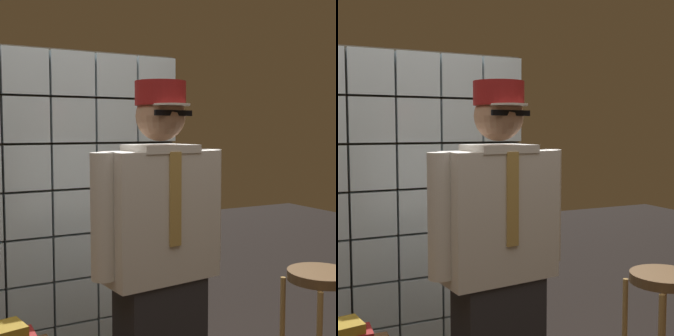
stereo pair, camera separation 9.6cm
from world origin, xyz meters
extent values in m
cube|color=silver|center=(0.43, 1.40, 0.13)|extent=(0.27, 0.08, 0.27)
cube|color=silver|center=(0.71, 1.40, 0.13)|extent=(0.27, 0.08, 0.27)
cube|color=silver|center=(-0.14, 1.40, 0.42)|extent=(0.27, 0.08, 0.27)
cube|color=silver|center=(0.14, 1.40, 0.42)|extent=(0.27, 0.08, 0.27)
cube|color=silver|center=(0.43, 1.40, 0.42)|extent=(0.27, 0.08, 0.27)
cube|color=silver|center=(0.71, 1.40, 0.42)|extent=(0.27, 0.08, 0.27)
cube|color=silver|center=(-0.14, 1.40, 0.70)|extent=(0.27, 0.08, 0.27)
cube|color=silver|center=(0.14, 1.40, 0.70)|extent=(0.27, 0.08, 0.27)
cube|color=silver|center=(0.43, 1.40, 0.70)|extent=(0.27, 0.08, 0.27)
cube|color=silver|center=(0.71, 1.40, 0.70)|extent=(0.27, 0.08, 0.27)
cube|color=silver|center=(-0.14, 1.40, 0.98)|extent=(0.27, 0.08, 0.27)
cube|color=silver|center=(0.14, 1.40, 0.98)|extent=(0.27, 0.08, 0.27)
cube|color=silver|center=(0.43, 1.40, 0.98)|extent=(0.27, 0.08, 0.27)
cube|color=silver|center=(0.71, 1.40, 0.98)|extent=(0.27, 0.08, 0.27)
cube|color=silver|center=(-0.14, 1.40, 1.27)|extent=(0.27, 0.08, 0.27)
cube|color=silver|center=(0.14, 1.40, 1.27)|extent=(0.27, 0.08, 0.27)
cube|color=silver|center=(0.43, 1.40, 1.27)|extent=(0.27, 0.08, 0.27)
cube|color=silver|center=(0.71, 1.40, 1.27)|extent=(0.27, 0.08, 0.27)
cube|color=silver|center=(-0.14, 1.40, 1.55)|extent=(0.27, 0.08, 0.27)
cube|color=silver|center=(0.14, 1.40, 1.55)|extent=(0.27, 0.08, 0.27)
cube|color=silver|center=(0.43, 1.40, 1.55)|extent=(0.27, 0.08, 0.27)
cube|color=silver|center=(0.71, 1.40, 1.55)|extent=(0.27, 0.08, 0.27)
cube|color=silver|center=(-0.14, 1.40, 1.84)|extent=(0.27, 0.08, 0.27)
cube|color=silver|center=(0.14, 1.40, 1.84)|extent=(0.27, 0.08, 0.27)
cube|color=silver|center=(0.43, 1.40, 1.84)|extent=(0.27, 0.08, 0.27)
cube|color=silver|center=(0.71, 1.40, 1.84)|extent=(0.27, 0.08, 0.27)
cube|color=#4C4438|center=(0.00, 1.45, 0.98)|extent=(1.73, 0.02, 2.01)
cube|color=silver|center=(0.24, 0.39, 1.11)|extent=(0.53, 0.28, 0.58)
cube|color=tan|center=(0.25, 0.27, 1.20)|extent=(0.06, 0.02, 0.41)
cube|color=silver|center=(0.24, 0.39, 1.41)|extent=(0.31, 0.26, 0.04)
sphere|color=#A87A5B|center=(0.24, 0.39, 1.55)|extent=(0.22, 0.22, 0.22)
ellipsoid|color=black|center=(0.24, 0.34, 1.51)|extent=(0.15, 0.09, 0.10)
cube|color=black|center=(0.25, 0.28, 1.56)|extent=(0.19, 0.03, 0.02)
cylinder|color=white|center=(0.25, 0.30, 1.60)|extent=(0.18, 0.18, 0.01)
cylinder|color=maroon|center=(0.24, 0.39, 1.65)|extent=(0.23, 0.23, 0.11)
cylinder|color=silver|center=(0.52, 0.42, 1.13)|extent=(0.11, 0.11, 0.53)
cylinder|color=silver|center=(-0.05, 0.35, 1.13)|extent=(0.11, 0.11, 0.53)
cylinder|color=brown|center=(1.10, 0.27, 0.74)|extent=(0.34, 0.34, 0.05)
cylinder|color=tan|center=(1.23, 0.40, 0.36)|extent=(0.03, 0.03, 0.72)
cube|color=olive|center=(-0.45, 0.41, 0.70)|extent=(0.20, 0.17, 0.04)
camera|label=1|loc=(-0.73, -1.53, 1.49)|focal=51.85mm
camera|label=2|loc=(-0.64, -1.58, 1.49)|focal=51.85mm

